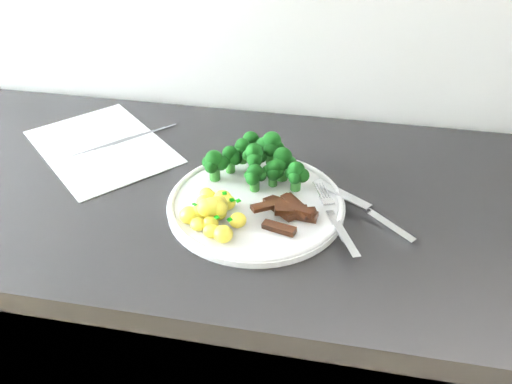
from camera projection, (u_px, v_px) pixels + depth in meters
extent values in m
cube|color=black|center=(210.00, 346.00, 1.17)|extent=(2.33, 0.58, 0.87)
cube|color=white|center=(102.00, 147.00, 1.01)|extent=(0.36, 0.35, 0.00)
cube|color=slate|center=(146.00, 134.00, 1.05)|extent=(0.10, 0.10, 0.00)
cube|color=slate|center=(135.00, 137.00, 1.04)|extent=(0.09, 0.10, 0.00)
cube|color=slate|center=(125.00, 140.00, 1.03)|extent=(0.09, 0.10, 0.00)
cube|color=slate|center=(114.00, 143.00, 1.02)|extent=(0.09, 0.09, 0.00)
cube|color=slate|center=(103.00, 146.00, 1.01)|extent=(0.08, 0.09, 0.00)
cylinder|color=white|center=(256.00, 204.00, 0.86)|extent=(0.29, 0.29, 0.01)
torus|color=white|center=(256.00, 201.00, 0.85)|extent=(0.28, 0.28, 0.01)
cylinder|color=#26621E|center=(254.00, 166.00, 0.90)|extent=(0.02, 0.02, 0.03)
sphere|color=black|center=(261.00, 157.00, 0.88)|extent=(0.02, 0.02, 0.02)
sphere|color=black|center=(257.00, 153.00, 0.89)|extent=(0.02, 0.02, 0.02)
sphere|color=black|center=(248.00, 156.00, 0.89)|extent=(0.02, 0.02, 0.02)
sphere|color=black|center=(255.00, 160.00, 0.87)|extent=(0.03, 0.03, 0.03)
sphere|color=black|center=(254.00, 152.00, 0.88)|extent=(0.03, 0.03, 0.03)
cylinder|color=#26621E|center=(282.00, 172.00, 0.90)|extent=(0.02, 0.02, 0.03)
sphere|color=black|center=(290.00, 163.00, 0.88)|extent=(0.02, 0.02, 0.02)
sphere|color=black|center=(281.00, 158.00, 0.89)|extent=(0.02, 0.02, 0.02)
sphere|color=black|center=(279.00, 165.00, 0.88)|extent=(0.03, 0.03, 0.03)
sphere|color=black|center=(283.00, 157.00, 0.88)|extent=(0.03, 0.03, 0.03)
cylinder|color=#26621E|center=(230.00, 166.00, 0.92)|extent=(0.02, 0.02, 0.02)
sphere|color=black|center=(235.00, 158.00, 0.90)|extent=(0.02, 0.02, 0.02)
sphere|color=black|center=(227.00, 155.00, 0.91)|extent=(0.02, 0.02, 0.02)
sphere|color=black|center=(226.00, 160.00, 0.90)|extent=(0.02, 0.02, 0.02)
sphere|color=black|center=(230.00, 153.00, 0.90)|extent=(0.03, 0.03, 0.03)
cylinder|color=#26621E|center=(271.00, 156.00, 0.92)|extent=(0.02, 0.02, 0.03)
sphere|color=black|center=(278.00, 148.00, 0.90)|extent=(0.02, 0.02, 0.02)
sphere|color=black|center=(273.00, 142.00, 0.92)|extent=(0.02, 0.02, 0.02)
sphere|color=black|center=(264.00, 145.00, 0.91)|extent=(0.03, 0.03, 0.03)
sphere|color=black|center=(271.00, 149.00, 0.90)|extent=(0.03, 0.03, 0.03)
sphere|color=black|center=(272.00, 141.00, 0.90)|extent=(0.03, 0.03, 0.03)
cylinder|color=#26621E|center=(243.00, 157.00, 0.92)|extent=(0.02, 0.02, 0.02)
sphere|color=black|center=(248.00, 149.00, 0.91)|extent=(0.02, 0.02, 0.02)
sphere|color=black|center=(239.00, 147.00, 0.92)|extent=(0.02, 0.02, 0.02)
sphere|color=black|center=(239.00, 151.00, 0.91)|extent=(0.02, 0.02, 0.02)
sphere|color=black|center=(242.00, 145.00, 0.91)|extent=(0.03, 0.03, 0.03)
cylinder|color=#26621E|center=(296.00, 183.00, 0.87)|extent=(0.02, 0.02, 0.02)
sphere|color=black|center=(302.00, 175.00, 0.86)|extent=(0.02, 0.02, 0.02)
sphere|color=black|center=(296.00, 171.00, 0.87)|extent=(0.02, 0.02, 0.02)
sphere|color=black|center=(290.00, 173.00, 0.87)|extent=(0.02, 0.02, 0.02)
sphere|color=black|center=(295.00, 178.00, 0.85)|extent=(0.02, 0.02, 0.02)
sphere|color=black|center=(296.00, 170.00, 0.86)|extent=(0.03, 0.03, 0.03)
cylinder|color=#26621E|center=(215.00, 173.00, 0.90)|extent=(0.02, 0.02, 0.03)
sphere|color=black|center=(221.00, 163.00, 0.88)|extent=(0.03, 0.03, 0.03)
sphere|color=black|center=(216.00, 160.00, 0.89)|extent=(0.02, 0.02, 0.02)
sphere|color=black|center=(208.00, 162.00, 0.89)|extent=(0.02, 0.02, 0.02)
sphere|color=black|center=(211.00, 167.00, 0.88)|extent=(0.02, 0.02, 0.02)
sphere|color=black|center=(214.00, 159.00, 0.88)|extent=(0.03, 0.03, 0.03)
cylinder|color=#26621E|center=(255.00, 184.00, 0.87)|extent=(0.02, 0.02, 0.02)
sphere|color=black|center=(261.00, 176.00, 0.86)|extent=(0.02, 0.02, 0.02)
sphere|color=black|center=(256.00, 172.00, 0.87)|extent=(0.02, 0.02, 0.02)
sphere|color=black|center=(249.00, 175.00, 0.87)|extent=(0.02, 0.02, 0.02)
sphere|color=black|center=(252.00, 178.00, 0.85)|extent=(0.02, 0.02, 0.02)
sphere|color=black|center=(255.00, 172.00, 0.86)|extent=(0.03, 0.03, 0.03)
cylinder|color=#26621E|center=(273.00, 180.00, 0.88)|extent=(0.02, 0.02, 0.02)
sphere|color=black|center=(279.00, 173.00, 0.87)|extent=(0.02, 0.02, 0.02)
sphere|color=black|center=(275.00, 168.00, 0.88)|extent=(0.02, 0.02, 0.02)
sphere|color=black|center=(267.00, 171.00, 0.88)|extent=(0.02, 0.02, 0.02)
sphere|color=black|center=(273.00, 174.00, 0.87)|extent=(0.02, 0.02, 0.02)
sphere|color=black|center=(273.00, 168.00, 0.87)|extent=(0.03, 0.03, 0.03)
cylinder|color=#26621E|center=(251.00, 153.00, 0.95)|extent=(0.02, 0.02, 0.02)
sphere|color=black|center=(257.00, 144.00, 0.94)|extent=(0.03, 0.03, 0.03)
sphere|color=black|center=(253.00, 141.00, 0.95)|extent=(0.02, 0.02, 0.02)
sphere|color=black|center=(245.00, 143.00, 0.94)|extent=(0.02, 0.02, 0.02)
sphere|color=black|center=(248.00, 147.00, 0.93)|extent=(0.02, 0.02, 0.02)
sphere|color=black|center=(251.00, 139.00, 0.93)|extent=(0.03, 0.03, 0.03)
ellipsoid|color=yellow|center=(208.00, 196.00, 0.85)|extent=(0.03, 0.02, 0.02)
ellipsoid|color=yellow|center=(210.00, 213.00, 0.81)|extent=(0.03, 0.03, 0.02)
ellipsoid|color=yellow|center=(223.00, 199.00, 0.84)|extent=(0.03, 0.03, 0.03)
ellipsoid|color=yellow|center=(206.00, 194.00, 0.85)|extent=(0.02, 0.02, 0.02)
ellipsoid|color=yellow|center=(237.00, 222.00, 0.80)|extent=(0.02, 0.02, 0.02)
ellipsoid|color=yellow|center=(227.00, 202.00, 0.83)|extent=(0.03, 0.03, 0.02)
ellipsoid|color=yellow|center=(238.00, 220.00, 0.80)|extent=(0.03, 0.03, 0.02)
ellipsoid|color=yellow|center=(198.00, 213.00, 0.81)|extent=(0.03, 0.03, 0.03)
ellipsoid|color=yellow|center=(218.00, 213.00, 0.81)|extent=(0.03, 0.02, 0.02)
ellipsoid|color=yellow|center=(223.00, 234.00, 0.77)|extent=(0.03, 0.03, 0.03)
ellipsoid|color=yellow|center=(219.00, 208.00, 0.79)|extent=(0.03, 0.03, 0.03)
ellipsoid|color=yellow|center=(219.00, 203.00, 0.81)|extent=(0.03, 0.02, 0.02)
ellipsoid|color=yellow|center=(198.00, 224.00, 0.79)|extent=(0.02, 0.02, 0.02)
ellipsoid|color=yellow|center=(207.00, 208.00, 0.79)|extent=(0.03, 0.03, 0.03)
ellipsoid|color=yellow|center=(214.00, 231.00, 0.78)|extent=(0.02, 0.02, 0.02)
ellipsoid|color=yellow|center=(212.00, 207.00, 0.79)|extent=(0.03, 0.03, 0.03)
ellipsoid|color=yellow|center=(199.00, 212.00, 0.81)|extent=(0.03, 0.02, 0.02)
ellipsoid|color=yellow|center=(204.00, 202.00, 0.83)|extent=(0.03, 0.03, 0.02)
ellipsoid|color=yellow|center=(189.00, 215.00, 0.80)|extent=(0.03, 0.03, 0.03)
ellipsoid|color=yellow|center=(200.00, 213.00, 0.81)|extent=(0.03, 0.03, 0.03)
ellipsoid|color=yellow|center=(211.00, 231.00, 0.78)|extent=(0.02, 0.02, 0.02)
ellipsoid|color=yellow|center=(211.00, 223.00, 0.79)|extent=(0.02, 0.02, 0.02)
ellipsoid|color=yellow|center=(217.00, 205.00, 0.80)|extent=(0.03, 0.03, 0.03)
cube|color=#046403|center=(232.00, 200.00, 0.81)|extent=(0.01, 0.01, 0.00)
cube|color=#046403|center=(214.00, 200.00, 0.80)|extent=(0.01, 0.01, 0.00)
cube|color=#046403|center=(221.00, 203.00, 0.79)|extent=(0.01, 0.01, 0.00)
cube|color=#046403|center=(208.00, 201.00, 0.80)|extent=(0.01, 0.01, 0.00)
cube|color=#046403|center=(225.00, 193.00, 0.81)|extent=(0.01, 0.01, 0.00)
cube|color=#046403|center=(230.00, 220.00, 0.77)|extent=(0.01, 0.01, 0.00)
cube|color=#046403|center=(217.00, 217.00, 0.78)|extent=(0.01, 0.01, 0.00)
cube|color=#046403|center=(219.00, 201.00, 0.80)|extent=(0.01, 0.01, 0.00)
cube|color=#046403|center=(217.00, 206.00, 0.79)|extent=(0.01, 0.01, 0.00)
cube|color=#046403|center=(195.00, 204.00, 0.78)|extent=(0.01, 0.01, 0.00)
cube|color=#046403|center=(204.00, 207.00, 0.78)|extent=(0.01, 0.01, 0.00)
cube|color=#046403|center=(238.00, 201.00, 0.81)|extent=(0.01, 0.01, 0.00)
cube|color=#046403|center=(219.00, 199.00, 0.81)|extent=(0.01, 0.01, 0.00)
cube|color=#046403|center=(232.00, 200.00, 0.81)|extent=(0.01, 0.01, 0.00)
cube|color=black|center=(299.00, 215.00, 0.82)|extent=(0.06, 0.02, 0.01)
cube|color=black|center=(286.00, 204.00, 0.84)|extent=(0.06, 0.04, 0.01)
cube|color=black|center=(279.00, 228.00, 0.79)|extent=(0.06, 0.03, 0.01)
cube|color=black|center=(301.00, 213.00, 0.82)|extent=(0.05, 0.03, 0.02)
cube|color=black|center=(297.00, 205.00, 0.84)|extent=(0.05, 0.06, 0.01)
cube|color=black|center=(280.00, 208.00, 0.83)|extent=(0.06, 0.06, 0.02)
cube|color=black|center=(296.00, 206.00, 0.82)|extent=(0.05, 0.05, 0.01)
cube|color=black|center=(269.00, 205.00, 0.82)|extent=(0.06, 0.05, 0.01)
cube|color=black|center=(291.00, 210.00, 0.81)|extent=(0.05, 0.03, 0.01)
cube|color=black|center=(298.00, 210.00, 0.81)|extent=(0.05, 0.03, 0.01)
cube|color=black|center=(301.00, 212.00, 0.81)|extent=(0.06, 0.03, 0.01)
cube|color=silver|center=(342.00, 233.00, 0.78)|extent=(0.06, 0.12, 0.02)
cube|color=silver|center=(327.00, 200.00, 0.84)|extent=(0.03, 0.03, 0.01)
cylinder|color=silver|center=(326.00, 190.00, 0.86)|extent=(0.02, 0.04, 0.00)
cylinder|color=silver|center=(323.00, 190.00, 0.86)|extent=(0.02, 0.04, 0.00)
cylinder|color=silver|center=(321.00, 190.00, 0.86)|extent=(0.02, 0.04, 0.00)
cylinder|color=silver|center=(318.00, 191.00, 0.86)|extent=(0.02, 0.04, 0.00)
cube|color=silver|center=(341.00, 194.00, 0.86)|extent=(0.10, 0.08, 0.01)
cube|color=silver|center=(388.00, 226.00, 0.81)|extent=(0.08, 0.07, 0.02)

